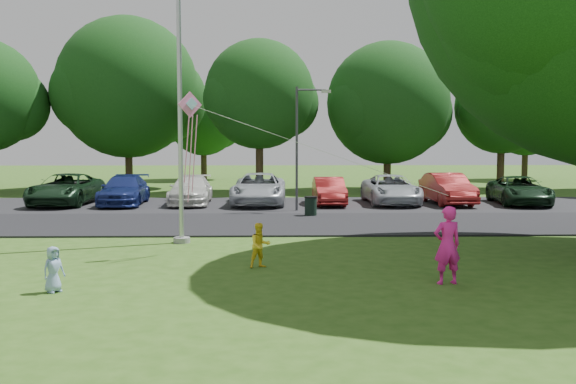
{
  "coord_description": "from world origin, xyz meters",
  "views": [
    {
      "loc": [
        -0.73,
        -14.01,
        3.11
      ],
      "look_at": [
        -0.35,
        4.0,
        1.6
      ],
      "focal_mm": 40.0,
      "sensor_mm": 36.0,
      "label": 1
    }
  ],
  "objects_px": {
    "street_lamp": "(302,137)",
    "child_yellow": "(260,245)",
    "trash_can": "(311,207)",
    "child_blue": "(53,269)",
    "kite": "(194,121)",
    "flagpole": "(180,102)",
    "woman": "(447,245)"
  },
  "relations": [
    {
      "from": "trash_can",
      "to": "child_yellow",
      "type": "bearing_deg",
      "value": -100.14
    },
    {
      "from": "street_lamp",
      "to": "trash_can",
      "type": "xyz_separation_m",
      "value": [
        0.29,
        -1.75,
        -2.75
      ]
    },
    {
      "from": "flagpole",
      "to": "child_blue",
      "type": "relative_size",
      "value": 10.65
    },
    {
      "from": "street_lamp",
      "to": "child_yellow",
      "type": "relative_size",
      "value": 4.86
    },
    {
      "from": "child_yellow",
      "to": "kite",
      "type": "distance_m",
      "value": 3.84
    },
    {
      "from": "child_yellow",
      "to": "child_blue",
      "type": "distance_m",
      "value": 4.77
    },
    {
      "from": "trash_can",
      "to": "woman",
      "type": "relative_size",
      "value": 0.48
    },
    {
      "from": "child_yellow",
      "to": "child_blue",
      "type": "relative_size",
      "value": 1.15
    },
    {
      "from": "flagpole",
      "to": "child_yellow",
      "type": "xyz_separation_m",
      "value": [
        2.42,
        -3.74,
        -3.62
      ]
    },
    {
      "from": "child_blue",
      "to": "kite",
      "type": "height_order",
      "value": "kite"
    },
    {
      "from": "child_blue",
      "to": "woman",
      "type": "bearing_deg",
      "value": -46.56
    },
    {
      "from": "flagpole",
      "to": "kite",
      "type": "relative_size",
      "value": 1.61
    },
    {
      "from": "street_lamp",
      "to": "trash_can",
      "type": "distance_m",
      "value": 3.28
    },
    {
      "from": "street_lamp",
      "to": "trash_can",
      "type": "height_order",
      "value": "street_lamp"
    },
    {
      "from": "kite",
      "to": "trash_can",
      "type": "bearing_deg",
      "value": 33.94
    },
    {
      "from": "child_yellow",
      "to": "kite",
      "type": "relative_size",
      "value": 0.17
    },
    {
      "from": "trash_can",
      "to": "child_blue",
      "type": "bearing_deg",
      "value": -115.52
    },
    {
      "from": "child_yellow",
      "to": "flagpole",
      "type": "bearing_deg",
      "value": 100.02
    },
    {
      "from": "child_yellow",
      "to": "kite",
      "type": "bearing_deg",
      "value": 113.95
    },
    {
      "from": "trash_can",
      "to": "child_yellow",
      "type": "height_order",
      "value": "child_yellow"
    },
    {
      "from": "child_yellow",
      "to": "street_lamp",
      "type": "bearing_deg",
      "value": 59.83
    },
    {
      "from": "flagpole",
      "to": "child_blue",
      "type": "bearing_deg",
      "value": -105.53
    },
    {
      "from": "flagpole",
      "to": "trash_can",
      "type": "bearing_deg",
      "value": 56.04
    },
    {
      "from": "trash_can",
      "to": "child_blue",
      "type": "distance_m",
      "value": 13.73
    },
    {
      "from": "flagpole",
      "to": "trash_can",
      "type": "distance_m",
      "value": 8.42
    },
    {
      "from": "trash_can",
      "to": "child_blue",
      "type": "relative_size",
      "value": 0.86
    },
    {
      "from": "flagpole",
      "to": "trash_can",
      "type": "height_order",
      "value": "flagpole"
    },
    {
      "from": "street_lamp",
      "to": "child_yellow",
      "type": "height_order",
      "value": "street_lamp"
    },
    {
      "from": "child_yellow",
      "to": "child_blue",
      "type": "height_order",
      "value": "child_yellow"
    },
    {
      "from": "woman",
      "to": "child_yellow",
      "type": "relative_size",
      "value": 1.55
    },
    {
      "from": "woman",
      "to": "trash_can",
      "type": "bearing_deg",
      "value": -90.99
    },
    {
      "from": "flagpole",
      "to": "street_lamp",
      "type": "bearing_deg",
      "value": 63.88
    }
  ]
}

